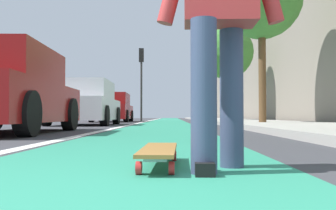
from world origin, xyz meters
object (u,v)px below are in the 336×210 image
object	(u,v)px
parked_car_near	(6,92)
traffic_light	(141,71)
skateboard	(159,151)
parked_car_far	(113,108)
skater_person	(219,4)
parked_car_mid	(85,104)
street_tree_far	(226,53)
street_tree_mid	(262,0)

from	to	relation	value
parked_car_near	traffic_light	world-z (taller)	traffic_light
parked_car_near	skateboard	bearing A→B (deg)	-146.52
skateboard	traffic_light	xyz separation A→B (m)	(19.87, 1.74, 2.89)
parked_car_near	parked_car_far	distance (m)	12.66
skater_person	parked_car_mid	bearing A→B (deg)	17.09
skateboard	street_tree_far	size ratio (longest dim) A/B	0.17
skater_person	street_tree_mid	size ratio (longest dim) A/B	0.32
traffic_light	street_tree_far	size ratio (longest dim) A/B	0.88
parked_car_far	traffic_light	distance (m)	3.90
skateboard	parked_car_far	bearing A→B (deg)	9.98
skateboard	street_tree_mid	distance (m)	10.33
skateboard	street_tree_mid	size ratio (longest dim) A/B	0.16
parked_car_far	traffic_light	bearing A→B (deg)	-23.20
parked_car_far	parked_car_mid	bearing A→B (deg)	-178.87
skater_person	street_tree_mid	world-z (taller)	street_tree_mid
skateboard	parked_car_mid	distance (m)	10.66
parked_car_mid	street_tree_mid	bearing A→B (deg)	-100.62
skater_person	street_tree_far	bearing A→B (deg)	-8.47
skateboard	skater_person	distance (m)	0.92
skater_person	parked_car_near	world-z (taller)	skater_person
street_tree_mid	street_tree_far	world-z (taller)	street_tree_mid
skater_person	street_tree_mid	xyz separation A→B (m)	(9.33, -2.50, 2.95)
parked_car_near	street_tree_mid	size ratio (longest dim) A/B	0.79
skater_person	street_tree_far	xyz separation A→B (m)	(16.77, -2.50, 2.58)
skateboard	parked_car_far	world-z (taller)	parked_car_far
parked_car_far	traffic_light	size ratio (longest dim) A/B	1.05
parked_car_far	street_tree_mid	size ratio (longest dim) A/B	0.88
skateboard	parked_car_far	xyz separation A→B (m)	(16.96, 2.98, 0.60)
street_tree_far	parked_car_near	bearing A→B (deg)	155.19
parked_car_near	parked_car_mid	size ratio (longest dim) A/B	0.99
parked_car_mid	parked_car_far	size ratio (longest dim) A/B	0.90
parked_car_mid	street_tree_mid	size ratio (longest dim) A/B	0.79
traffic_light	street_tree_mid	xyz separation A→B (m)	(-10.69, -4.58, 0.90)
parked_car_far	street_tree_mid	distance (m)	10.23
parked_car_far	skater_person	bearing A→B (deg)	-168.99
traffic_light	street_tree_mid	size ratio (longest dim) A/B	0.84
skater_person	street_tree_far	world-z (taller)	street_tree_far
parked_car_mid	skater_person	bearing A→B (deg)	-162.91
skateboard	parked_car_mid	world-z (taller)	parked_car_mid
parked_car_far	traffic_light	world-z (taller)	traffic_light
skater_person	parked_car_far	world-z (taller)	skater_person
skateboard	parked_car_near	xyz separation A→B (m)	(4.31, 2.85, 0.63)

